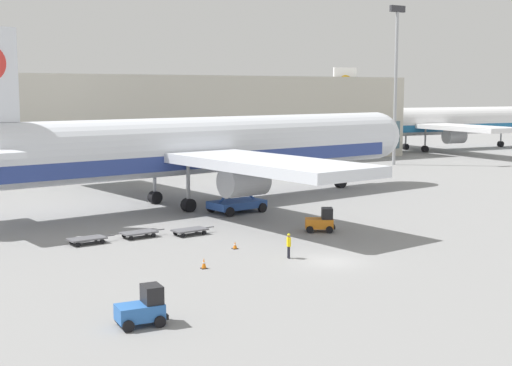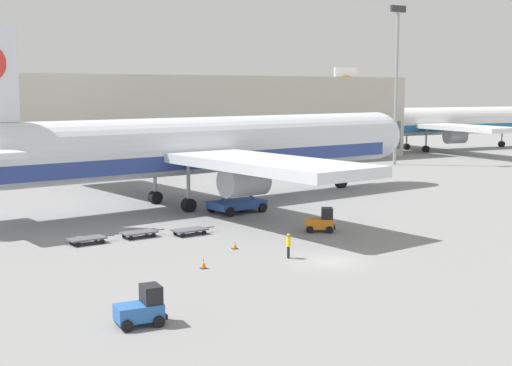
{
  "view_description": "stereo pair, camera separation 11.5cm",
  "coord_description": "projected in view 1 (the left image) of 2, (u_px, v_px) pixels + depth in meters",
  "views": [
    {
      "loc": [
        -28.63,
        -38.89,
        11.67
      ],
      "look_at": [
        1.11,
        12.22,
        4.0
      ],
      "focal_mm": 50.0,
      "sensor_mm": 36.0,
      "label": 1
    },
    {
      "loc": [
        -28.53,
        -38.94,
        11.67
      ],
      "look_at": [
        1.11,
        12.22,
        4.0
      ],
      "focal_mm": 50.0,
      "sensor_mm": 36.0,
      "label": 2
    }
  ],
  "objects": [
    {
      "name": "ground_plane",
      "position": [
        331.0,
        261.0,
        49.11
      ],
      "size": [
        400.0,
        400.0,
        0.0
      ],
      "primitive_type": "plane",
      "color": "gray"
    },
    {
      "name": "terminal_building",
      "position": [
        149.0,
        120.0,
        112.95
      ],
      "size": [
        90.0,
        18.2,
        14.0
      ],
      "color": "#BCB7A8",
      "rests_on": "ground_plane"
    },
    {
      "name": "light_mast",
      "position": [
        396.0,
        74.0,
        111.37
      ],
      "size": [
        2.8,
        0.5,
        24.75
      ],
      "color": "#9EA0A5",
      "rests_on": "ground_plane"
    },
    {
      "name": "airplane_main",
      "position": [
        199.0,
        148.0,
        73.0
      ],
      "size": [
        57.88,
        48.65,
        17.0
      ],
      "rotation": [
        0.0,
        0.0,
        0.14
      ],
      "color": "silver",
      "rests_on": "ground_plane"
    },
    {
      "name": "airplane_distant",
      "position": [
        429.0,
        123.0,
        139.9
      ],
      "size": [
        54.24,
        45.25,
        15.88
      ],
      "rotation": [
        0.0,
        0.0,
        -0.07
      ],
      "color": "white",
      "rests_on": "ground_plane"
    },
    {
      "name": "scissor_lift_loader",
      "position": [
        237.0,
        193.0,
        68.61
      ],
      "size": [
        5.57,
        4.0,
        4.93
      ],
      "rotation": [
        0.0,
        0.0,
        0.14
      ],
      "color": "#284C99",
      "rests_on": "ground_plane"
    },
    {
      "name": "baggage_tug_foreground",
      "position": [
        321.0,
        221.0,
        59.31
      ],
      "size": [
        2.82,
        2.56,
        2.0
      ],
      "rotation": [
        0.0,
        0.0,
        -0.55
      ],
      "color": "orange",
      "rests_on": "ground_plane"
    },
    {
      "name": "baggage_tug_far",
      "position": [
        143.0,
        308.0,
        35.61
      ],
      "size": [
        2.55,
        1.79,
        2.0
      ],
      "rotation": [
        0.0,
        0.0,
        -0.07
      ],
      "color": "#2D66B7",
      "rests_on": "ground_plane"
    },
    {
      "name": "baggage_dolly_lead",
      "position": [
        87.0,
        239.0,
        54.6
      ],
      "size": [
        3.76,
        1.76,
        0.48
      ],
      "rotation": [
        0.0,
        0.0,
        0.1
      ],
      "color": "#56565B",
      "rests_on": "ground_plane"
    },
    {
      "name": "baggage_dolly_second",
      "position": [
        139.0,
        233.0,
        56.99
      ],
      "size": [
        3.76,
        1.76,
        0.48
      ],
      "rotation": [
        0.0,
        0.0,
        0.1
      ],
      "color": "#56565B",
      "rests_on": "ground_plane"
    },
    {
      "name": "baggage_dolly_third",
      "position": [
        190.0,
        230.0,
        58.05
      ],
      "size": [
        3.76,
        1.76,
        0.48
      ],
      "rotation": [
        0.0,
        0.0,
        0.1
      ],
      "color": "#56565B",
      "rests_on": "ground_plane"
    },
    {
      "name": "ground_crew_near",
      "position": [
        289.0,
        244.0,
        49.84
      ],
      "size": [
        0.31,
        0.55,
        1.78
      ],
      "rotation": [
        0.0,
        0.0,
        1.28
      ],
      "color": "black",
      "rests_on": "ground_plane"
    },
    {
      "name": "traffic_cone_near",
      "position": [
        235.0,
        245.0,
        52.92
      ],
      "size": [
        0.4,
        0.4,
        0.54
      ],
      "color": "black",
      "rests_on": "ground_plane"
    },
    {
      "name": "traffic_cone_far",
      "position": [
        204.0,
        263.0,
        47.03
      ],
      "size": [
        0.4,
        0.4,
        0.7
      ],
      "color": "black",
      "rests_on": "ground_plane"
    }
  ]
}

